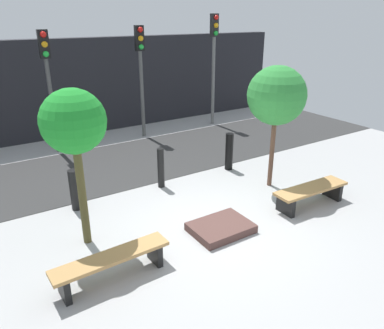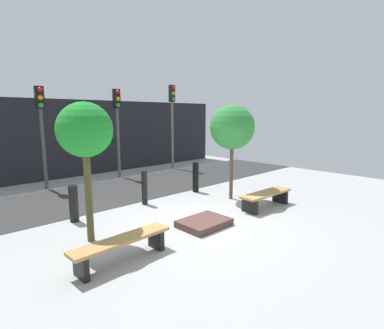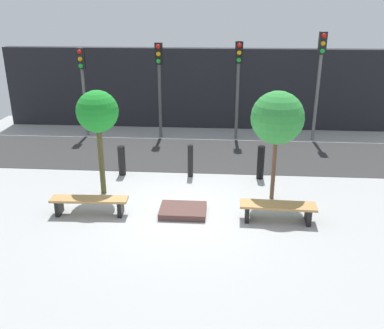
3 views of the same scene
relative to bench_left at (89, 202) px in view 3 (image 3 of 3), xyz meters
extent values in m
plane|color=#A6A6A6|center=(2.31, 0.36, -0.33)|extent=(18.00, 18.00, 0.00)
cube|color=#313131|center=(2.31, 4.61, -0.32)|extent=(18.00, 3.43, 0.01)
cube|color=black|center=(2.31, 8.21, 1.29)|extent=(16.20, 0.50, 3.24)
cube|color=black|center=(-0.77, -0.03, -0.13)|extent=(0.11, 0.40, 0.38)
cube|color=black|center=(0.77, 0.03, -0.13)|extent=(0.11, 0.40, 0.38)
cube|color=#B2844C|center=(0.00, 0.00, 0.09)|extent=(1.92, 0.47, 0.06)
cube|color=black|center=(3.90, 0.03, -0.13)|extent=(0.12, 0.48, 0.38)
cube|color=black|center=(5.35, -0.03, -0.13)|extent=(0.12, 0.48, 0.38)
cube|color=#B2844C|center=(4.63, 0.00, 0.09)|extent=(1.83, 0.55, 0.06)
cube|color=brown|center=(2.31, 0.20, -0.24)|extent=(1.16, 0.87, 0.16)
cylinder|color=#4E4726|center=(0.00, 1.27, 0.69)|extent=(0.14, 0.14, 2.02)
sphere|color=green|center=(0.00, 1.27, 2.00)|extent=(1.10, 1.10, 1.10)
cylinder|color=brown|center=(4.63, 1.27, 0.61)|extent=(0.11, 0.11, 1.87)
sphere|color=green|center=(4.63, 1.27, 1.92)|extent=(1.36, 1.36, 1.36)
cylinder|color=black|center=(0.22, 2.64, 0.13)|extent=(0.22, 0.22, 0.91)
cylinder|color=black|center=(2.31, 2.64, 0.17)|extent=(0.17, 0.17, 1.00)
cylinder|color=black|center=(4.41, 2.64, 0.18)|extent=(0.21, 0.21, 1.02)
cylinder|color=#606060|center=(-2.09, 6.63, 1.36)|extent=(0.12, 0.12, 3.37)
cube|color=black|center=(-2.09, 6.63, 2.66)|extent=(0.28, 0.16, 0.78)
sphere|color=red|center=(-2.09, 6.52, 2.92)|extent=(0.17, 0.17, 0.17)
sphere|color=orange|center=(-2.09, 6.52, 2.66)|extent=(0.17, 0.17, 0.17)
sphere|color=green|center=(-2.09, 6.52, 2.40)|extent=(0.17, 0.17, 0.17)
cylinder|color=#484848|center=(0.85, 6.63, 1.46)|extent=(0.12, 0.12, 3.58)
cube|color=black|center=(0.85, 6.63, 2.86)|extent=(0.28, 0.16, 0.78)
sphere|color=red|center=(0.85, 6.52, 3.12)|extent=(0.17, 0.17, 0.17)
sphere|color=orange|center=(0.85, 6.52, 2.86)|extent=(0.17, 0.17, 0.17)
sphere|color=green|center=(0.85, 6.52, 2.60)|extent=(0.17, 0.17, 0.17)
cylinder|color=#505050|center=(3.78, 6.63, 1.50)|extent=(0.12, 0.12, 3.64)
cube|color=black|center=(3.78, 6.63, 2.93)|extent=(0.28, 0.16, 0.78)
sphere|color=red|center=(3.78, 6.52, 3.19)|extent=(0.17, 0.17, 0.17)
sphere|color=orange|center=(3.78, 6.52, 2.93)|extent=(0.17, 0.17, 0.17)
sphere|color=green|center=(3.78, 6.52, 2.67)|extent=(0.17, 0.17, 0.17)
cylinder|color=slate|center=(6.71, 6.63, 1.67)|extent=(0.12, 0.12, 3.99)
cube|color=black|center=(6.71, 6.63, 3.27)|extent=(0.28, 0.16, 0.78)
sphere|color=red|center=(6.71, 6.52, 3.53)|extent=(0.17, 0.17, 0.17)
sphere|color=orange|center=(6.71, 6.52, 3.27)|extent=(0.17, 0.17, 0.17)
sphere|color=green|center=(6.71, 6.52, 3.01)|extent=(0.17, 0.17, 0.17)
camera|label=1|loc=(-1.59, -4.81, 3.64)|focal=35.00mm
camera|label=2|loc=(-2.56, -4.51, 2.30)|focal=28.00mm
camera|label=3|loc=(3.23, -9.34, 4.68)|focal=40.00mm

